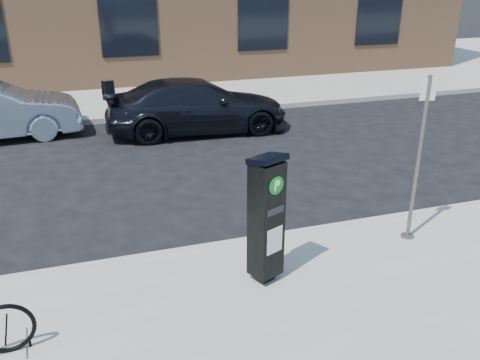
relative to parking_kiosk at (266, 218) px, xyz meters
name	(u,v)px	position (x,y,z in m)	size (l,w,h in m)	color
ground	(227,250)	(-0.20, 1.16, -1.10)	(120.00, 120.00, 0.00)	black
sidewalk_far	(128,79)	(-0.20, 15.16, -1.02)	(60.00, 12.00, 0.15)	gray
curb_near	(228,246)	(-0.20, 1.14, -1.02)	(60.00, 0.12, 0.16)	#9E9B93
curb_far	(150,117)	(-0.20, 9.18, -1.02)	(60.00, 0.12, 0.16)	#9E9B93
parking_kiosk	(266,218)	(0.00, 0.00, 0.00)	(0.54, 0.51, 1.85)	black
sign_pole	(418,162)	(2.60, 0.42, 0.34)	(0.23, 0.21, 2.59)	#5B5750
bike_rack	(6,329)	(-3.23, -0.48, -0.64)	(0.63, 0.09, 0.63)	black
car_dark	(197,106)	(0.85, 7.56, -0.39)	(1.99, 4.91, 1.42)	black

